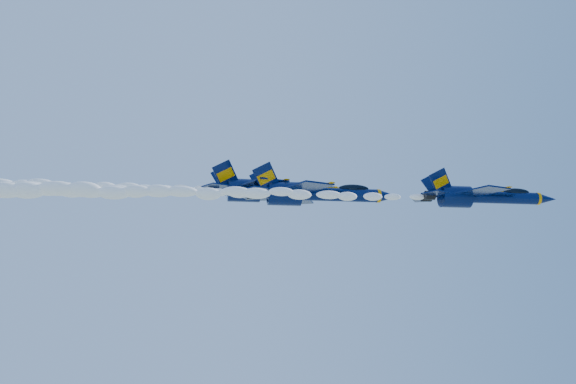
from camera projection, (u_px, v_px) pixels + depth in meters
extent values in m
cylinder|color=#05113C|center=(503.00, 198.00, 79.70)|extent=(8.00, 1.33, 1.33)
ellipsoid|color=#05113C|center=(455.00, 197.00, 78.82)|extent=(1.39, 2.40, 5.69)
cone|color=#05113C|center=(547.00, 199.00, 80.49)|extent=(2.31, 1.33, 1.33)
cylinder|color=#F89500|center=(538.00, 199.00, 80.33)|extent=(0.31, 1.39, 1.39)
ellipsoid|color=black|center=(516.00, 192.00, 80.05)|extent=(3.20, 1.04, 0.88)
cube|color=#F89500|center=(516.00, 195.00, 80.00)|extent=(3.73, 0.89, 0.16)
cube|color=#05113C|center=(483.00, 191.00, 75.63)|extent=(4.76, 5.65, 0.16)
cube|color=#05113C|center=(457.00, 202.00, 82.53)|extent=(4.76, 5.65, 0.16)
cube|color=#F89500|center=(494.00, 190.00, 75.84)|extent=(2.14, 4.45, 0.09)
cube|color=#F89500|center=(467.00, 202.00, 82.74)|extent=(2.14, 4.45, 0.09)
cube|color=#05113C|center=(441.00, 182.00, 77.87)|extent=(2.89, 0.91, 3.11)
cube|color=#05113C|center=(435.00, 185.00, 79.68)|extent=(2.89, 0.91, 3.11)
cylinder|color=black|center=(430.00, 195.00, 77.77)|extent=(1.07, 0.98, 0.98)
cylinder|color=black|center=(426.00, 197.00, 78.89)|extent=(1.07, 0.98, 0.98)
cube|color=#F89500|center=(480.00, 191.00, 79.41)|extent=(9.77, 0.31, 0.07)
ellipsoid|color=white|center=(191.00, 192.00, 74.32)|extent=(50.21, 1.98, 1.78)
cylinder|color=#05113C|center=(339.00, 195.00, 89.74)|extent=(9.87, 1.65, 1.65)
ellipsoid|color=#05113C|center=(284.00, 194.00, 88.66)|extent=(1.71, 2.96, 7.02)
cone|color=#05113C|center=(388.00, 196.00, 90.73)|extent=(2.85, 1.65, 1.65)
cylinder|color=#F89500|center=(378.00, 196.00, 90.52)|extent=(0.38, 1.71, 1.71)
ellipsoid|color=black|center=(353.00, 189.00, 90.18)|extent=(3.95, 1.28, 1.09)
cube|color=#F89500|center=(354.00, 191.00, 90.12)|extent=(4.61, 1.10, 0.20)
cube|color=#05113C|center=(307.00, 187.00, 84.72)|extent=(5.88, 6.97, 0.20)
cube|color=#05113C|center=(294.00, 200.00, 93.24)|extent=(5.88, 6.97, 0.20)
cube|color=#F89500|center=(319.00, 186.00, 84.98)|extent=(2.64, 5.49, 0.11)
cube|color=#F89500|center=(306.00, 199.00, 93.49)|extent=(2.64, 5.49, 0.11)
cube|color=#05113C|center=(266.00, 178.00, 87.48)|extent=(3.57, 1.13, 3.85)
cube|color=#05113C|center=(264.00, 181.00, 89.72)|extent=(3.57, 1.13, 3.85)
cylinder|color=black|center=(254.00, 192.00, 87.37)|extent=(1.32, 1.21, 1.21)
cylinder|color=black|center=(253.00, 194.00, 88.75)|extent=(1.32, 1.21, 1.21)
cube|color=#F89500|center=(313.00, 187.00, 89.39)|extent=(12.06, 0.38, 0.09)
ellipsoid|color=white|center=(34.00, 189.00, 84.03)|extent=(50.21, 2.45, 2.20)
cylinder|color=#05113C|center=(297.00, 192.00, 95.75)|extent=(10.18, 1.70, 1.70)
ellipsoid|color=#05113C|center=(244.00, 190.00, 94.64)|extent=(1.76, 3.05, 7.24)
cone|color=#05113C|center=(345.00, 193.00, 96.77)|extent=(2.94, 1.70, 1.70)
cylinder|color=#F89500|center=(335.00, 193.00, 96.56)|extent=(0.40, 1.76, 1.76)
ellipsoid|color=black|center=(311.00, 186.00, 96.20)|extent=(4.07, 1.32, 1.12)
cube|color=#F89500|center=(311.00, 188.00, 96.14)|extent=(4.75, 1.13, 0.20)
cube|color=#05113C|center=(263.00, 184.00, 90.57)|extent=(6.06, 7.19, 0.20)
cube|color=#05113C|center=(255.00, 196.00, 99.35)|extent=(6.06, 7.19, 0.20)
cube|color=#F89500|center=(276.00, 183.00, 90.84)|extent=(2.73, 5.66, 0.11)
cube|color=#F89500|center=(267.00, 196.00, 99.62)|extent=(2.73, 5.66, 0.11)
cube|color=#05113C|center=(226.00, 175.00, 93.42)|extent=(3.68, 1.16, 3.96)
cube|color=#05113C|center=(224.00, 178.00, 95.73)|extent=(3.68, 1.16, 3.96)
cylinder|color=black|center=(214.00, 189.00, 93.30)|extent=(1.36, 1.24, 1.24)
cylinder|color=black|center=(213.00, 191.00, 94.73)|extent=(1.36, 1.24, 1.24)
cube|color=#F89500|center=(272.00, 184.00, 95.39)|extent=(12.44, 0.40, 0.09)
ellipsoid|color=white|center=(7.00, 186.00, 89.99)|extent=(50.21, 2.52, 2.27)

